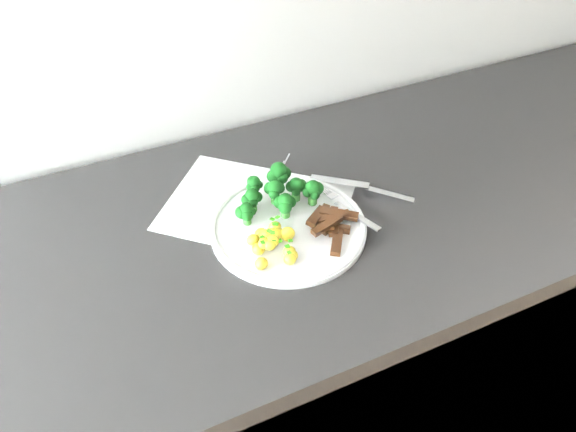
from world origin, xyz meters
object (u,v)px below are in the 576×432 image
broccoli (277,191)px  fork (348,209)px  plate (288,226)px  recipe_paper (256,207)px  potatoes (274,241)px  counter (294,366)px  knife (375,191)px  beef_strips (331,222)px

broccoli → fork: size_ratio=1.06×
plate → recipe_paper: bearing=110.6°
recipe_paper → potatoes: (-0.01, -0.11, 0.02)m
broccoli → fork: bearing=-33.0°
counter → broccoli: bearing=114.4°
broccoli → knife: size_ratio=1.08×
potatoes → beef_strips: size_ratio=0.78×
plate → broccoli: 0.06m
recipe_paper → plate: 0.08m
counter → fork: bearing=-18.1°
counter → fork: 0.47m
counter → recipe_paper: recipe_paper is taller
counter → fork: size_ratio=15.72×
fork → knife: size_ratio=1.02×
potatoes → beef_strips: potatoes is taller
plate → knife: knife is taller
recipe_paper → beef_strips: bearing=-49.3°
counter → knife: 0.48m
counter → broccoli: size_ratio=14.87×
plate → beef_strips: 0.07m
plate → fork: fork is taller
counter → plate: bearing=-146.6°
potatoes → fork: (0.15, 0.02, -0.00)m
counter → knife: (0.16, 0.00, 0.46)m
broccoli → fork: 0.12m
beef_strips → counter: bearing=132.0°
potatoes → fork: 0.15m
recipe_paper → fork: fork is taller
plate → knife: bearing=5.1°
recipe_paper → broccoli: 0.06m
counter → knife: size_ratio=16.08×
plate → potatoes: size_ratio=2.80×
beef_strips → knife: 0.12m
beef_strips → recipe_paper: bearing=130.7°
counter → beef_strips: (0.04, -0.05, 0.47)m
counter → beef_strips: size_ratio=20.08×
counter → recipe_paper: (-0.05, 0.06, 0.45)m
beef_strips → broccoli: bearing=124.9°
recipe_paper → potatoes: bearing=-96.9°
counter → knife: knife is taller
recipe_paper → beef_strips: 0.14m
broccoli → counter: bearing=-65.6°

